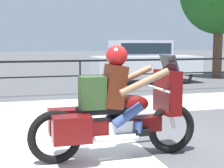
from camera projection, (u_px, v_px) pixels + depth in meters
ground_plane at (145, 145)px, 5.35m from camera, size 120.00×120.00×0.00m
sidewalk_band at (95, 106)px, 8.59m from camera, size 44.00×2.40×0.01m
crosswalk_band at (37, 159)px, 4.70m from camera, size 3.17×6.00×0.01m
fence_railing at (80, 67)px, 10.35m from camera, size 36.00×0.05×1.07m
motorcycle at (115, 109)px, 4.66m from camera, size 2.38×0.76×1.56m
parked_car at (144, 59)px, 13.46m from camera, size 4.17×1.60×1.68m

